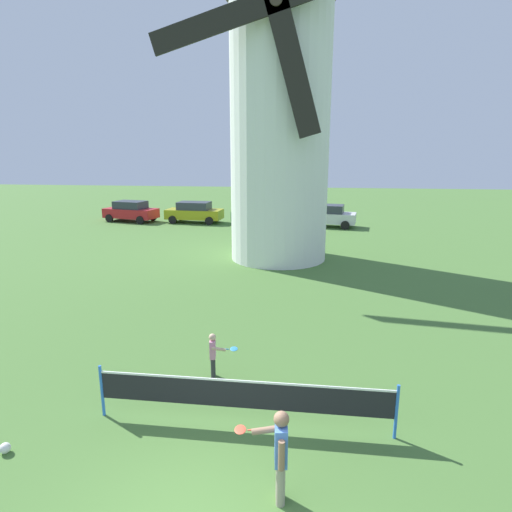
# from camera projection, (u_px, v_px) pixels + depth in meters

# --- Properties ---
(windmill) EXTENTS (10.30, 5.40, 16.02)m
(windmill) POSITION_uv_depth(u_px,v_px,m) (280.00, 103.00, 19.78)
(windmill) COLOR white
(windmill) RESTS_ON ground_plane
(tennis_net) EXTENTS (5.79, 0.06, 1.10)m
(tennis_net) POSITION_uv_depth(u_px,v_px,m) (243.00, 395.00, 8.19)
(tennis_net) COLOR blue
(tennis_net) RESTS_ON ground_plane
(player_near) EXTENTS (0.85, 0.53, 1.54)m
(player_near) POSITION_uv_depth(u_px,v_px,m) (280.00, 452.00, 6.36)
(player_near) COLOR #9E937F
(player_near) RESTS_ON ground_plane
(player_far) EXTENTS (0.71, 0.39, 1.10)m
(player_far) POSITION_uv_depth(u_px,v_px,m) (214.00, 353.00, 10.02)
(player_far) COLOR #333338
(player_far) RESTS_ON ground_plane
(stray_ball) EXTENTS (0.19, 0.19, 0.19)m
(stray_ball) POSITION_uv_depth(u_px,v_px,m) (5.00, 448.00, 7.58)
(stray_ball) COLOR silver
(stray_ball) RESTS_ON ground_plane
(parked_car_red) EXTENTS (4.28, 2.53, 1.56)m
(parked_car_red) POSITION_uv_depth(u_px,v_px,m) (131.00, 211.00, 32.59)
(parked_car_red) COLOR red
(parked_car_red) RESTS_ON ground_plane
(parked_car_mustard) EXTENTS (4.27, 2.11, 1.56)m
(parked_car_mustard) POSITION_uv_depth(u_px,v_px,m) (194.00, 212.00, 32.07)
(parked_car_mustard) COLOR #999919
(parked_car_mustard) RESTS_ON ground_plane
(parked_car_green) EXTENTS (4.20, 2.53, 1.56)m
(parked_car_green) POSITION_uv_depth(u_px,v_px,m) (260.00, 214.00, 30.89)
(parked_car_green) COLOR #1E6638
(parked_car_green) RESTS_ON ground_plane
(parked_car_silver) EXTENTS (4.17, 2.37, 1.56)m
(parked_car_silver) POSITION_uv_depth(u_px,v_px,m) (327.00, 215.00, 30.33)
(parked_car_silver) COLOR silver
(parked_car_silver) RESTS_ON ground_plane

